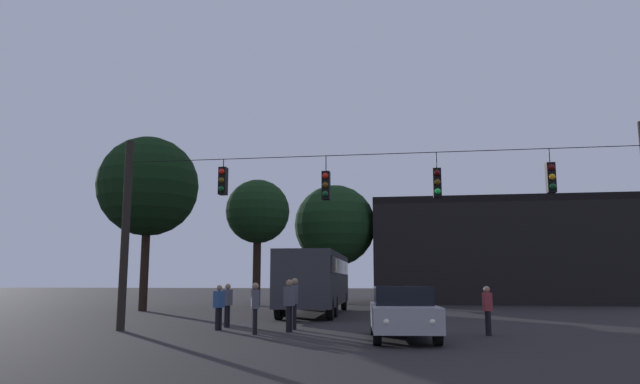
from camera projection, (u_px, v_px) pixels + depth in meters
name	position (u px, v px, depth m)	size (l,w,h in m)	color
ground_plane	(386.00, 312.00, 30.46)	(168.00, 168.00, 0.00)	black
overhead_signal_span	(373.00, 216.00, 18.46)	(17.29, 0.44, 6.58)	black
city_bus	(316.00, 277.00, 28.66)	(2.92, 11.08, 3.00)	#2D2D33
car_near_right	(403.00, 312.00, 16.42)	(2.16, 4.45, 1.52)	#99999E
pedestrian_crossing_left	(227.00, 303.00, 20.73)	(0.29, 0.39, 1.57)	black
pedestrian_crossing_center	(289.00, 302.00, 18.81)	(0.34, 0.41, 1.72)	black
pedestrian_crossing_right	(295.00, 300.00, 19.74)	(0.32, 0.40, 1.77)	black
pedestrian_near_bus	(488.00, 308.00, 17.63)	(0.28, 0.38, 1.51)	black
pedestrian_trailing	(255.00, 305.00, 18.01)	(0.35, 0.42, 1.62)	black
pedestrian_far_side	(219.00, 305.00, 19.56)	(0.34, 0.42, 1.53)	black
corner_building	(497.00, 252.00, 43.31)	(18.33, 9.99, 7.54)	black
tree_left_silhouette	(258.00, 212.00, 38.47)	(4.32, 4.32, 8.47)	black
tree_behind_building	(148.00, 187.00, 32.39)	(5.68, 5.68, 9.84)	black
tree_right_far	(335.00, 226.00, 42.21)	(6.02, 6.02, 8.72)	black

